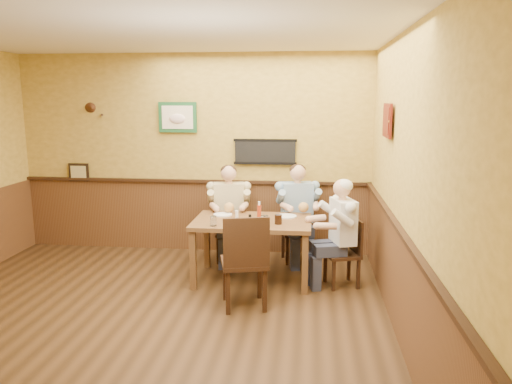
# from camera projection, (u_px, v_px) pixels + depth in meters

# --- Properties ---
(room) EXTENTS (5.02, 5.03, 2.81)m
(room) POSITION_uv_depth(u_px,v_px,m) (150.00, 151.00, 4.73)
(room) COLOR #301E0E
(room) RESTS_ON ground
(dining_table) EXTENTS (1.40, 0.90, 0.75)m
(dining_table) POSITION_uv_depth(u_px,v_px,m) (252.00, 227.00, 5.98)
(dining_table) COLOR brown
(dining_table) RESTS_ON ground
(chair_back_left) EXTENTS (0.44, 0.44, 0.83)m
(chair_back_left) POSITION_uv_depth(u_px,v_px,m) (229.00, 231.00, 6.76)
(chair_back_left) COLOR #311D0F
(chair_back_left) RESTS_ON ground
(chair_back_right) EXTENTS (0.46, 0.46, 0.83)m
(chair_back_right) POSITION_uv_depth(u_px,v_px,m) (297.00, 231.00, 6.73)
(chair_back_right) COLOR #311D0F
(chair_back_right) RESTS_ON ground
(chair_right_end) EXTENTS (0.46, 0.46, 0.80)m
(chair_right_end) POSITION_uv_depth(u_px,v_px,m) (342.00, 253.00, 5.84)
(chair_right_end) COLOR #311D0F
(chair_right_end) RESTS_ON ground
(chair_near_side) EXTENTS (0.57, 0.57, 1.02)m
(chair_near_side) POSITION_uv_depth(u_px,v_px,m) (244.00, 260.00, 5.24)
(chair_near_side) COLOR #311D0F
(chair_near_side) RESTS_ON ground
(diner_tan_shirt) EXTENTS (0.63, 0.63, 1.18)m
(diner_tan_shirt) POSITION_uv_depth(u_px,v_px,m) (229.00, 218.00, 6.73)
(diner_tan_shirt) COLOR beige
(diner_tan_shirt) RESTS_ON ground
(diner_blue_polo) EXTENTS (0.66, 0.66, 1.19)m
(diner_blue_polo) POSITION_uv_depth(u_px,v_px,m) (297.00, 218.00, 6.69)
(diner_blue_polo) COLOR #82A2C3
(diner_blue_polo) RESTS_ON ground
(diner_white_elder) EXTENTS (0.66, 0.66, 1.14)m
(diner_white_elder) POSITION_uv_depth(u_px,v_px,m) (342.00, 239.00, 5.81)
(diner_white_elder) COLOR silver
(diner_white_elder) RESTS_ON ground
(water_glass_left) EXTENTS (0.10, 0.10, 0.11)m
(water_glass_left) POSITION_uv_depth(u_px,v_px,m) (213.00, 221.00, 5.68)
(water_glass_left) COLOR silver
(water_glass_left) RESTS_ON dining_table
(water_glass_mid) EXTENTS (0.11, 0.11, 0.13)m
(water_glass_mid) POSITION_uv_depth(u_px,v_px,m) (264.00, 221.00, 5.63)
(water_glass_mid) COLOR silver
(water_glass_mid) RESTS_ON dining_table
(cola_tumbler) EXTENTS (0.09, 0.09, 0.11)m
(cola_tumbler) POSITION_uv_depth(u_px,v_px,m) (278.00, 219.00, 5.76)
(cola_tumbler) COLOR black
(cola_tumbler) RESTS_ON dining_table
(hot_sauce_bottle) EXTENTS (0.06, 0.06, 0.20)m
(hot_sauce_bottle) POSITION_uv_depth(u_px,v_px,m) (259.00, 211.00, 5.96)
(hot_sauce_bottle) COLOR #B03212
(hot_sauce_bottle) RESTS_ON dining_table
(salt_shaker) EXTENTS (0.04, 0.04, 0.10)m
(salt_shaker) POSITION_uv_depth(u_px,v_px,m) (237.00, 214.00, 6.03)
(salt_shaker) COLOR white
(salt_shaker) RESTS_ON dining_table
(pepper_shaker) EXTENTS (0.04, 0.04, 0.09)m
(pepper_shaker) POSITION_uv_depth(u_px,v_px,m) (250.00, 218.00, 5.87)
(pepper_shaker) COLOR black
(pepper_shaker) RESTS_ON dining_table
(plate_far_left) EXTENTS (0.24, 0.24, 0.02)m
(plate_far_left) POSITION_uv_depth(u_px,v_px,m) (223.00, 215.00, 6.20)
(plate_far_left) COLOR white
(plate_far_left) RESTS_ON dining_table
(plate_far_right) EXTENTS (0.26, 0.26, 0.02)m
(plate_far_right) POSITION_uv_depth(u_px,v_px,m) (286.00, 216.00, 6.11)
(plate_far_right) COLOR silver
(plate_far_right) RESTS_ON dining_table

